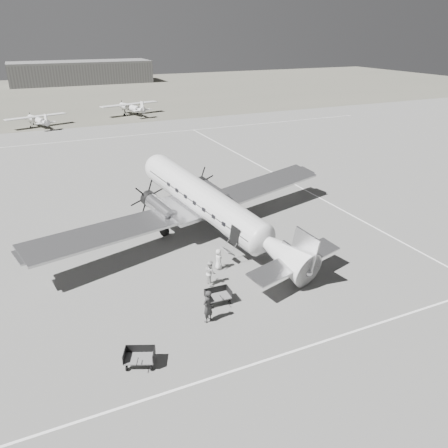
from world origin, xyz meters
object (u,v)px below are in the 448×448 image
(dc3_airliner, at_px, (213,209))
(ground_crew, at_px, (208,306))
(baggage_cart_far, at_px, (140,358))
(hangar_main, at_px, (81,72))
(light_plane_left, at_px, (38,121))
(baggage_cart_near, at_px, (218,296))
(ramp_agent, at_px, (210,273))
(passenger, at_px, (219,259))
(light_plane_right, at_px, (131,109))

(dc3_airliner, bearing_deg, ground_crew, -131.73)
(baggage_cart_far, bearing_deg, hangar_main, 106.59)
(hangar_main, relative_size, light_plane_left, 4.06)
(light_plane_left, height_order, ground_crew, light_plane_left)
(light_plane_left, xyz_separation_m, baggage_cart_near, (6.96, -61.34, -0.62))
(baggage_cart_far, distance_m, ramp_agent, 8.36)
(baggage_cart_near, xyz_separation_m, passenger, (1.71, 3.82, 0.30))
(light_plane_left, bearing_deg, hangar_main, 58.43)
(light_plane_left, height_order, ramp_agent, light_plane_left)
(baggage_cart_far, height_order, ramp_agent, ramp_agent)
(light_plane_left, relative_size, baggage_cart_near, 6.45)
(hangar_main, height_order, light_plane_left, hangar_main)
(hangar_main, bearing_deg, baggage_cart_near, -94.29)
(light_plane_right, relative_size, baggage_cart_near, 7.42)
(light_plane_right, height_order, ramp_agent, light_plane_right)
(baggage_cart_far, relative_size, ground_crew, 0.78)
(dc3_airliner, relative_size, baggage_cart_near, 17.66)
(light_plane_left, xyz_separation_m, baggage_cart_far, (1.20, -64.74, -0.63))
(dc3_airliner, height_order, light_plane_right, dc3_airliner)
(hangar_main, xyz_separation_m, dc3_airliner, (-6.42, -120.08, -0.60))
(light_plane_left, relative_size, passenger, 6.84)
(ramp_agent, bearing_deg, baggage_cart_far, 134.31)
(dc3_airliner, bearing_deg, baggage_cart_near, -128.15)
(hangar_main, relative_size, dc3_airliner, 1.48)
(dc3_airliner, height_order, ground_crew, dc3_airliner)
(passenger, bearing_deg, ground_crew, 163.54)
(ground_crew, bearing_deg, hangar_main, -126.70)
(baggage_cart_near, relative_size, passenger, 1.06)
(hangar_main, height_order, ground_crew, hangar_main)
(dc3_airliner, height_order, light_plane_left, dc3_airliner)
(ramp_agent, height_order, passenger, ramp_agent)
(light_plane_right, xyz_separation_m, baggage_cart_near, (-10.44, -66.35, -0.78))
(hangar_main, height_order, baggage_cart_far, hangar_main)
(dc3_airliner, bearing_deg, baggage_cart_far, -144.48)
(baggage_cart_far, bearing_deg, light_plane_left, 114.32)
(dc3_airliner, xyz_separation_m, baggage_cart_near, (-3.21, -8.21, -2.24))
(light_plane_right, distance_m, baggage_cart_far, 71.61)
(baggage_cart_far, bearing_deg, ramp_agent, 65.55)
(dc3_airliner, relative_size, light_plane_right, 2.38)
(ground_crew, bearing_deg, passenger, -151.45)
(hangar_main, distance_m, light_plane_right, 61.98)
(hangar_main, bearing_deg, passenger, -93.64)
(baggage_cart_far, xyz_separation_m, ground_crew, (4.48, 1.96, 0.56))
(passenger, bearing_deg, dc3_airliner, -5.79)
(dc3_airliner, distance_m, light_plane_right, 58.61)
(dc3_airliner, distance_m, ground_crew, 10.77)
(light_plane_left, relative_size, baggage_cart_far, 6.53)
(hangar_main, relative_size, light_plane_right, 3.53)
(hangar_main, height_order, baggage_cart_near, hangar_main)
(hangar_main, bearing_deg, dc3_airliner, -93.06)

